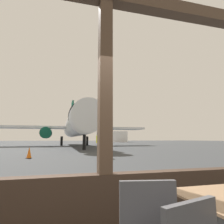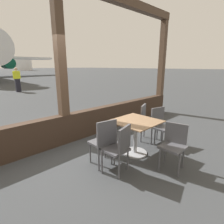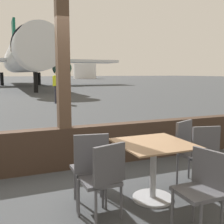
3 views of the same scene
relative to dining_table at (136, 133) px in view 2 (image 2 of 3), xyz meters
The scene contains 9 objects.
window_frame 1.94m from the dining_table, 116.19° to the left, with size 8.83×0.24×3.73m.
dining_table is the anchor object (origin of this frame).
cafe_chair_window_left 0.83m from the dining_table, 84.76° to the right, with size 0.46×0.46×0.84m.
cafe_chair_window_right 0.81m from the dining_table, 161.56° to the right, with size 0.47×0.47×0.88m.
cafe_chair_aisle_left 0.81m from the dining_table, 18.52° to the left, with size 0.50×0.50×0.92m.
cafe_chair_aisle_right 0.82m from the dining_table, ahead, with size 0.46×0.46×0.89m.
cafe_chair_side_extra 0.82m from the dining_table, behind, with size 0.44×0.44×0.93m.
ground_crew_worker 11.95m from the dining_table, 84.19° to the left, with size 0.55×0.24×1.74m.
fuel_storage_tank 80.09m from the dining_table, 73.58° to the left, with size 6.78×6.78×4.39m, color white.
Camera 2 is at (-2.00, -3.74, 1.86)m, focal length 28.06 mm.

